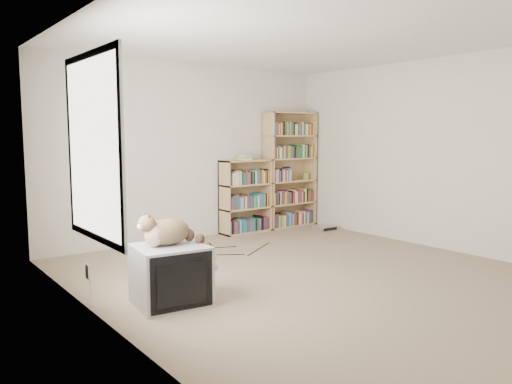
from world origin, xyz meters
TOP-DOWN VIEW (x-y plane):
  - floor at (0.00, 0.00)m, footprint 4.50×5.00m
  - wall_back at (0.00, 2.50)m, footprint 4.50×0.02m
  - wall_left at (-2.25, 0.00)m, footprint 0.02×5.00m
  - wall_right at (2.25, 0.00)m, footprint 0.02×5.00m
  - ceiling at (0.00, 0.00)m, footprint 4.50×5.00m
  - window at (-2.24, 0.20)m, footprint 0.02×1.22m
  - crt_tv at (-1.62, 0.11)m, footprint 0.67×0.62m
  - cat at (-1.58, 0.11)m, footprint 0.65×0.46m
  - bookcase_tall at (1.73, 2.36)m, footprint 0.93×0.30m
  - bookcase_short at (0.84, 2.36)m, footprint 0.81×0.30m
  - book_stack at (0.81, 2.33)m, footprint 0.18×0.23m
  - green_mug at (2.09, 2.34)m, footprint 0.10×0.10m
  - framed_print at (1.76, 2.44)m, footprint 0.16×0.05m
  - dvd_player at (1.93, 1.71)m, footprint 0.34×0.25m
  - wall_outlet at (-2.24, 0.45)m, footprint 0.01×0.08m
  - floor_cables at (-0.28, 1.53)m, footprint 1.20×0.70m

SIDE VIEW (x-z plane):
  - floor at x=0.00m, z-range -0.01..0.01m
  - floor_cables at x=-0.28m, z-range 0.00..0.01m
  - dvd_player at x=1.93m, z-range 0.00..0.08m
  - crt_tv at x=-1.62m, z-range 0.00..0.53m
  - wall_outlet at x=-2.24m, z-range 0.26..0.39m
  - bookcase_short at x=0.84m, z-range -0.05..1.07m
  - cat at x=-1.58m, z-range 0.36..0.87m
  - green_mug at x=2.09m, z-range 0.76..0.87m
  - framed_print at x=1.76m, z-range 0.76..0.97m
  - bookcase_tall at x=1.73m, z-range -0.05..1.81m
  - book_stack at x=0.81m, z-range 1.12..1.22m
  - wall_back at x=0.00m, z-range 0.00..2.50m
  - wall_left at x=-2.25m, z-range 0.00..2.50m
  - wall_right at x=2.25m, z-range 0.00..2.50m
  - window at x=-2.24m, z-range 0.64..2.16m
  - ceiling at x=0.00m, z-range 2.49..2.51m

